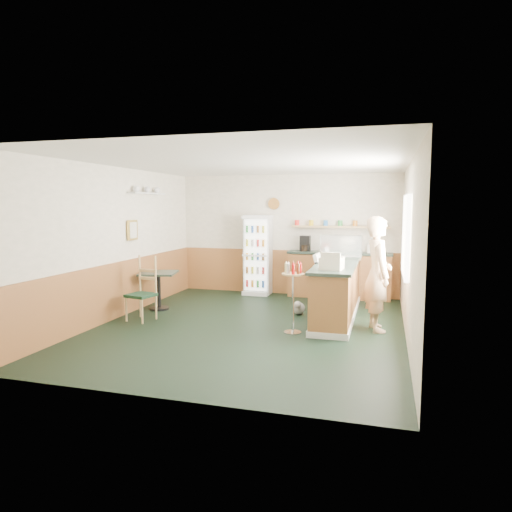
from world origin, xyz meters
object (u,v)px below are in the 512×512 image
(drinks_fridge, at_px, (258,255))
(cafe_table, at_px, (159,283))
(display_case, at_px, (341,247))
(cash_register, at_px, (332,263))
(shopkeeper, at_px, (378,274))
(condiment_stand, at_px, (293,287))
(cafe_chair, at_px, (143,286))

(drinks_fridge, bearing_deg, cafe_table, -125.33)
(display_case, distance_m, cash_register, 1.54)
(shopkeeper, relative_size, condiment_stand, 1.65)
(condiment_stand, height_order, cafe_table, condiment_stand)
(drinks_fridge, relative_size, display_case, 2.31)
(cash_register, distance_m, shopkeeper, 0.79)
(cafe_table, bearing_deg, drinks_fridge, 54.67)
(condiment_stand, xyz_separation_m, cafe_table, (-2.83, 0.92, -0.23))
(condiment_stand, bearing_deg, cash_register, 22.07)
(drinks_fridge, distance_m, condiment_stand, 3.25)
(cafe_chair, bearing_deg, cash_register, 13.02)
(drinks_fridge, relative_size, cafe_chair, 1.59)
(drinks_fridge, distance_m, shopkeeper, 3.59)
(drinks_fridge, xyz_separation_m, display_case, (1.97, -1.17, 0.33))
(cash_register, height_order, cafe_chair, cash_register)
(shopkeeper, distance_m, cafe_table, 4.14)
(shopkeeper, height_order, cafe_table, shopkeeper)
(condiment_stand, distance_m, cafe_chair, 2.73)
(cafe_table, distance_m, cafe_chair, 0.78)
(condiment_stand, relative_size, cafe_table, 1.39)
(cash_register, relative_size, cafe_chair, 0.31)
(drinks_fridge, bearing_deg, shopkeeper, -41.91)
(drinks_fridge, xyz_separation_m, shopkeeper, (2.67, -2.40, 0.02))
(display_case, bearing_deg, cash_register, -90.00)
(shopkeeper, xyz_separation_m, cafe_table, (-4.10, 0.38, -0.41))
(cafe_table, bearing_deg, condiment_stand, -17.96)
(cafe_table, xyz_separation_m, cafe_chair, (0.11, -0.77, 0.07))
(shopkeeper, height_order, condiment_stand, shopkeeper)
(shopkeeper, bearing_deg, cafe_chair, 79.61)
(cash_register, xyz_separation_m, cafe_chair, (-3.29, -0.09, -0.52))
(cash_register, bearing_deg, cafe_chair, -172.51)
(cafe_chair, bearing_deg, drinks_fridge, 76.20)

